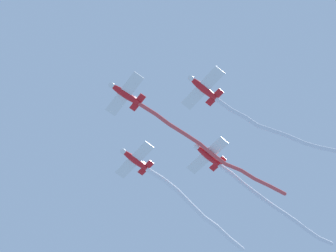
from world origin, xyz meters
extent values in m
ellipsoid|color=red|center=(2.49, -7.14, 77.09)|extent=(3.97, 5.19, 1.12)
sphere|color=white|center=(3.94, -9.32, 77.09)|extent=(1.32, 1.32, 0.95)
ellipsoid|color=black|center=(2.87, -7.71, 77.51)|extent=(1.38, 1.56, 0.60)
cube|color=white|center=(2.59, -7.30, 76.94)|extent=(7.68, 5.98, 0.15)
cube|color=red|center=(1.21, -5.22, 77.19)|extent=(3.18, 2.60, 0.12)
cube|color=white|center=(1.27, -5.31, 77.77)|extent=(0.81, 1.12, 1.55)
cylinder|color=#DB4C4C|center=(0.21, -3.55, 76.91)|extent=(2.13, 2.93, 0.90)
cylinder|color=#DB4C4C|center=(-1.32, -1.19, 76.74)|extent=(2.07, 2.46, 0.78)
cylinder|color=#DB4C4C|center=(-2.90, 1.21, 76.62)|extent=(2.20, 3.01, 0.75)
cylinder|color=#DB4C4C|center=(-4.49, 3.78, 76.52)|extent=(2.09, 2.76, 0.72)
cylinder|color=#DB4C4C|center=(-6.13, 6.13, 76.29)|extent=(2.32, 2.64, 1.06)
cylinder|color=#DB4C4C|center=(-7.81, 8.39, 76.10)|extent=(2.15, 2.62, 0.63)
cylinder|color=#DB4C4C|center=(-9.22, 10.86, 76.17)|extent=(1.80, 2.94, 0.83)
cylinder|color=#DB4C4C|center=(-10.54, 13.43, 76.20)|extent=(2.04, 2.76, 0.73)
cylinder|color=#DB4C4C|center=(-11.96, 15.99, 76.23)|extent=(1.95, 2.96, 0.80)
cylinder|color=#DB4C4C|center=(-13.22, 18.68, 76.09)|extent=(1.90, 2.94, 1.16)
sphere|color=#DB4C4C|center=(0.97, -4.86, 77.02)|extent=(0.61, 0.61, 0.61)
sphere|color=#DB4C4C|center=(-0.56, -2.24, 76.80)|extent=(0.61, 0.61, 0.61)
sphere|color=#DB4C4C|center=(-2.08, -0.14, 76.67)|extent=(0.61, 0.61, 0.61)
sphere|color=#DB4C4C|center=(-3.72, 2.56, 76.56)|extent=(0.61, 0.61, 0.61)
sphere|color=#DB4C4C|center=(-5.26, 4.99, 76.48)|extent=(0.61, 0.61, 0.61)
sphere|color=#DB4C4C|center=(-6.99, 7.26, 76.11)|extent=(0.61, 0.61, 0.61)
sphere|color=#DB4C4C|center=(-8.64, 9.52, 76.09)|extent=(0.61, 0.61, 0.61)
sphere|color=#DB4C4C|center=(-9.80, 12.21, 76.24)|extent=(0.61, 0.61, 0.61)
sphere|color=#DB4C4C|center=(-11.28, 14.65, 76.16)|extent=(0.61, 0.61, 0.61)
sphere|color=#DB4C4C|center=(-12.63, 17.34, 76.30)|extent=(0.61, 0.61, 0.61)
sphere|color=#DB4C4C|center=(-13.82, 20.02, 75.89)|extent=(0.61, 0.61, 0.61)
ellipsoid|color=red|center=(4.26, 4.81, 76.69)|extent=(4.22, 5.04, 1.12)
sphere|color=white|center=(5.85, 2.73, 76.69)|extent=(1.34, 1.34, 0.95)
ellipsoid|color=black|center=(4.68, 4.27, 77.11)|extent=(1.43, 1.54, 0.60)
cube|color=white|center=(4.38, 4.66, 76.54)|extent=(7.47, 6.33, 0.15)
cube|color=red|center=(2.86, 6.64, 76.79)|extent=(3.11, 2.73, 0.12)
cube|color=white|center=(2.93, 6.56, 77.37)|extent=(0.88, 1.08, 1.55)
cylinder|color=white|center=(1.79, 8.20, 76.55)|extent=(2.22, 2.79, 0.87)
cylinder|color=white|center=(0.47, 10.55, 76.39)|extent=(1.74, 2.55, 0.92)
cylinder|color=white|center=(-0.77, 12.74, 76.40)|extent=(2.07, 2.50, 0.90)
cylinder|color=white|center=(-1.97, 15.19, 76.58)|extent=(1.71, 3.00, 0.98)
cylinder|color=white|center=(-2.87, 17.82, 76.75)|extent=(1.58, 2.70, 0.87)
cylinder|color=white|center=(-3.88, 20.49, 76.81)|extent=(1.78, 3.12, 0.67)
cylinder|color=white|center=(-4.89, 23.36, 76.92)|extent=(1.64, 3.07, 1.04)
cylinder|color=white|center=(-5.67, 26.27, 77.27)|extent=(1.62, 3.12, 1.37)
sphere|color=white|center=(2.60, 6.99, 76.62)|extent=(0.67, 0.67, 0.67)
sphere|color=white|center=(0.99, 9.41, 76.47)|extent=(0.67, 0.67, 0.67)
sphere|color=white|center=(-0.04, 11.68, 76.31)|extent=(0.67, 0.67, 0.67)
sphere|color=white|center=(-1.49, 13.80, 76.48)|extent=(0.67, 0.67, 0.67)
sphere|color=white|center=(-2.44, 16.58, 76.68)|extent=(0.67, 0.67, 0.67)
sphere|color=white|center=(-3.30, 19.06, 76.81)|extent=(0.67, 0.67, 0.67)
sphere|color=white|center=(-4.46, 21.92, 76.81)|extent=(0.67, 0.67, 0.67)
sphere|color=white|center=(-5.31, 24.80, 77.04)|extent=(0.67, 0.67, 0.67)
ellipsoid|color=red|center=(-9.47, -5.37, 77.39)|extent=(4.29, 5.00, 1.12)
sphere|color=white|center=(-7.84, -7.42, 77.39)|extent=(1.34, 1.34, 0.95)
ellipsoid|color=black|center=(-9.04, -5.90, 77.81)|extent=(1.44, 1.54, 0.60)
cube|color=white|center=(-9.35, -5.51, 77.24)|extent=(7.41, 6.42, 0.15)
cube|color=red|center=(-10.90, -3.56, 77.49)|extent=(3.09, 2.76, 0.12)
cube|color=white|center=(-10.83, -3.65, 78.07)|extent=(0.89, 1.07, 1.55)
cylinder|color=white|center=(-12.11, -1.89, 77.39)|extent=(2.59, 3.12, 0.99)
cylinder|color=white|center=(-13.99, 0.63, 77.37)|extent=(2.59, 2.88, 1.04)
cylinder|color=white|center=(-16.18, 3.10, 77.04)|extent=(3.21, 3.13, 1.38)
cylinder|color=white|center=(-18.61, 5.59, 76.63)|extent=(3.04, 2.97, 1.22)
cylinder|color=white|center=(-20.80, 8.02, 76.53)|extent=(2.70, 2.98, 0.99)
cylinder|color=white|center=(-22.89, 10.45, 76.38)|extent=(2.89, 2.93, 1.35)
cylinder|color=white|center=(-25.17, 13.01, 76.19)|extent=(3.04, 3.27, 0.88)
sphere|color=white|center=(-11.17, -3.22, 77.32)|extent=(0.81, 0.81, 0.81)
sphere|color=white|center=(-13.05, -0.56, 77.46)|extent=(0.81, 0.81, 0.81)
sphere|color=white|center=(-14.93, 1.82, 77.28)|extent=(0.81, 0.81, 0.81)
sphere|color=white|center=(-17.43, 4.38, 76.80)|extent=(0.81, 0.81, 0.81)
sphere|color=white|center=(-19.79, 6.79, 76.46)|extent=(0.81, 0.81, 0.81)
sphere|color=white|center=(-21.81, 9.26, 76.60)|extent=(0.81, 0.81, 0.81)
sphere|color=white|center=(-23.96, 11.64, 76.16)|extent=(0.81, 0.81, 0.81)
sphere|color=white|center=(-26.37, 14.38, 76.22)|extent=(0.81, 0.81, 0.81)
ellipsoid|color=red|center=(-7.69, 6.59, 76.89)|extent=(4.38, 4.93, 1.12)
sphere|color=white|center=(-6.01, 4.58, 76.89)|extent=(1.34, 1.34, 0.95)
ellipsoid|color=black|center=(-7.25, 6.06, 77.31)|extent=(1.45, 1.53, 0.60)
cube|color=white|center=(-7.57, 6.45, 76.74)|extent=(7.32, 6.56, 0.15)
cube|color=red|center=(-9.17, 8.35, 76.99)|extent=(3.06, 2.81, 0.12)
cube|color=white|center=(-9.10, 8.27, 77.57)|extent=(0.92, 1.05, 1.55)
cylinder|color=white|center=(-10.31, 9.76, 77.06)|extent=(2.48, 2.63, 1.35)
cylinder|color=white|center=(-12.24, 11.96, 77.51)|extent=(2.83, 2.77, 1.27)
cylinder|color=white|center=(-14.29, 14.24, 77.90)|extent=(2.65, 2.81, 1.21)
cylinder|color=white|center=(-16.10, 16.42, 78.18)|extent=(2.34, 2.53, 1.02)
cylinder|color=white|center=(-17.86, 18.51, 78.60)|extent=(2.62, 2.64, 1.54)
cylinder|color=white|center=(-19.80, 20.83, 79.26)|extent=(2.82, 3.00, 1.57)
cylinder|color=white|center=(-21.84, 23.28, 79.95)|extent=(2.83, 2.90, 1.62)
cylinder|color=white|center=(-23.84, 25.65, 80.44)|extent=(2.64, 2.84, 1.08)
cylinder|color=white|center=(-25.82, 28.21, 80.63)|extent=(2.65, 3.21, 0.92)
cylinder|color=white|center=(-27.58, 31.00, 80.92)|extent=(2.37, 3.20, 1.36)
sphere|color=white|center=(-9.45, 8.69, 76.82)|extent=(0.76, 0.76, 0.76)
sphere|color=white|center=(-11.17, 10.84, 77.29)|extent=(0.76, 0.76, 0.76)
sphere|color=white|center=(-13.32, 13.08, 77.72)|extent=(0.76, 0.76, 0.76)
sphere|color=white|center=(-15.26, 15.40, 78.08)|extent=(0.76, 0.76, 0.76)
sphere|color=white|center=(-16.93, 17.45, 78.28)|extent=(0.76, 0.76, 0.76)
sphere|color=white|center=(-18.78, 19.57, 78.92)|extent=(0.76, 0.76, 0.76)
sphere|color=white|center=(-20.81, 22.08, 79.59)|extent=(0.76, 0.76, 0.76)
sphere|color=white|center=(-22.86, 24.47, 80.31)|extent=(0.76, 0.76, 0.76)
sphere|color=white|center=(-24.82, 26.83, 80.57)|extent=(0.76, 0.76, 0.76)
sphere|color=white|center=(-26.81, 29.59, 80.70)|extent=(0.76, 0.76, 0.76)
sphere|color=white|center=(-28.34, 32.42, 81.14)|extent=(0.76, 0.76, 0.76)
camera|label=1|loc=(34.17, -2.21, 5.16)|focal=54.22mm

